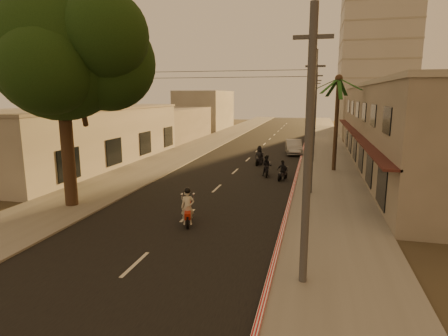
{
  "coord_description": "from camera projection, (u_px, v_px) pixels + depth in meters",
  "views": [
    {
      "loc": [
        6.4,
        -15.97,
        6.31
      ],
      "look_at": [
        0.8,
        6.82,
        1.7
      ],
      "focal_mm": 30.0,
      "sensor_mm": 36.0,
      "label": 1
    }
  ],
  "objects": [
    {
      "name": "curb_stripe",
      "position": [
        298.0,
        171.0,
        31.01
      ],
      "size": [
        0.2,
        60.0,
        0.2
      ],
      "primitive_type": "cube",
      "color": "#B51319",
      "rests_on": "ground"
    },
    {
      "name": "road",
      "position": [
        248.0,
        159.0,
        36.99
      ],
      "size": [
        10.0,
        140.0,
        0.02
      ],
      "primitive_type": "cube",
      "color": "black",
      "rests_on": "ground"
    },
    {
      "name": "scooter_mid_b",
      "position": [
        283.0,
        171.0,
        27.89
      ],
      "size": [
        1.1,
        1.56,
        1.58
      ],
      "rotation": [
        0.0,
        0.0,
        -0.32
      ],
      "color": "black",
      "rests_on": "ground"
    },
    {
      "name": "sidewalk_left",
      "position": [
        177.0,
        156.0,
        38.74
      ],
      "size": [
        5.0,
        140.0,
        0.12
      ],
      "primitive_type": "cube",
      "color": "slate",
      "rests_on": "ground"
    },
    {
      "name": "ground",
      "position": [
        174.0,
        229.0,
        17.93
      ],
      "size": [
        160.0,
        160.0,
        0.0
      ],
      "primitive_type": "plane",
      "color": "#383023",
      "rests_on": "ground"
    },
    {
      "name": "filler_right",
      "position": [
        368.0,
        117.0,
        56.96
      ],
      "size": [
        8.0,
        14.0,
        6.0
      ],
      "primitive_type": "cube",
      "color": "#AAA49A",
      "rests_on": "ground"
    },
    {
      "name": "parked_car",
      "position": [
        294.0,
        147.0,
        40.34
      ],
      "size": [
        2.78,
        5.04,
        1.52
      ],
      "primitive_type": "imported",
      "rotation": [
        0.0,
        0.0,
        0.13
      ],
      "color": "gray",
      "rests_on": "ground"
    },
    {
      "name": "filler_left_near",
      "position": [
        169.0,
        124.0,
        53.19
      ],
      "size": [
        8.0,
        14.0,
        4.4
      ],
      "primitive_type": "cube",
      "color": "#AAA49A",
      "rests_on": "ground"
    },
    {
      "name": "scooter_red",
      "position": [
        188.0,
        208.0,
        18.33
      ],
      "size": [
        0.99,
        1.86,
        1.89
      ],
      "rotation": [
        0.0,
        0.0,
        0.31
      ],
      "color": "black",
      "rests_on": "ground"
    },
    {
      "name": "left_building",
      "position": [
        85.0,
        136.0,
        34.05
      ],
      "size": [
        8.2,
        24.2,
        5.2
      ],
      "color": "#AAA49A",
      "rests_on": "ground"
    },
    {
      "name": "shophouse_row",
      "position": [
        409.0,
        127.0,
        31.12
      ],
      "size": [
        8.8,
        34.2,
        7.3
      ],
      "color": "gray",
      "rests_on": "ground"
    },
    {
      "name": "filler_left_far",
      "position": [
        205.0,
        110.0,
        70.09
      ],
      "size": [
        8.0,
        14.0,
        7.0
      ],
      "primitive_type": "cube",
      "color": "#AAA49A",
      "rests_on": "ground"
    },
    {
      "name": "scooter_mid_a",
      "position": [
        267.0,
        167.0,
        29.24
      ],
      "size": [
        0.93,
        1.77,
        1.74
      ],
      "rotation": [
        0.0,
        0.0,
        0.11
      ],
      "color": "black",
      "rests_on": "ground"
    },
    {
      "name": "utility_poles",
      "position": [
        315.0,
        92.0,
        34.28
      ],
      "size": [
        1.2,
        48.26,
        9.0
      ],
      "color": "#38383A",
      "rests_on": "ground"
    },
    {
      "name": "distant_tower",
      "position": [
        377.0,
        50.0,
        64.85
      ],
      "size": [
        12.1,
        12.1,
        28.0
      ],
      "color": "#B7B5B2",
      "rests_on": "ground"
    },
    {
      "name": "sidewalk_right",
      "position": [
        326.0,
        162.0,
        35.22
      ],
      "size": [
        5.0,
        140.0,
        0.12
      ],
      "primitive_type": "cube",
      "color": "slate",
      "rests_on": "ground"
    },
    {
      "name": "palm_tree",
      "position": [
        339.0,
        84.0,
        29.93
      ],
      "size": [
        5.0,
        5.0,
        8.2
      ],
      "color": "black",
      "rests_on": "ground"
    },
    {
      "name": "scooter_far_a",
      "position": [
        259.0,
        156.0,
        33.92
      ],
      "size": [
        1.06,
        1.81,
        1.8
      ],
      "rotation": [
        0.0,
        0.0,
        -0.22
      ],
      "color": "black",
      "rests_on": "ground"
    },
    {
      "name": "broadleaf_tree",
      "position": [
        68.0,
        53.0,
        19.89
      ],
      "size": [
        9.6,
        8.7,
        12.1
      ],
      "color": "black",
      "rests_on": "ground"
    }
  ]
}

